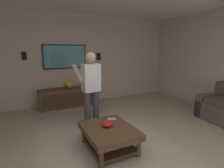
% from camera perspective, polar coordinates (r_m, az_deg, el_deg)
% --- Properties ---
extents(ground_plane, '(8.15, 8.15, 0.00)m').
position_cam_1_polar(ground_plane, '(3.01, 5.83, -23.40)').
color(ground_plane, tan).
extents(wall_back_tv, '(0.10, 6.94, 2.75)m').
position_cam_1_polar(wall_back_tv, '(5.70, -12.74, 7.64)').
color(wall_back_tv, '#BCA893').
rests_on(wall_back_tv, ground).
extents(area_rug, '(2.91, 2.30, 0.01)m').
position_cam_1_polar(area_rug, '(3.44, -2.46, -18.44)').
color(area_rug, tan).
rests_on(area_rug, ground).
extents(coffee_table, '(1.00, 0.80, 0.40)m').
position_cam_1_polar(coffee_table, '(3.14, -0.97, -15.49)').
color(coffee_table, '#513823').
rests_on(coffee_table, ground).
extents(media_console, '(0.45, 1.70, 0.55)m').
position_cam_1_polar(media_console, '(5.51, -13.64, -4.16)').
color(media_console, '#513823').
rests_on(media_console, ground).
extents(tv, '(0.05, 1.26, 0.71)m').
position_cam_1_polar(tv, '(5.56, -14.78, 8.43)').
color(tv, black).
extents(person_standing, '(0.57, 0.58, 1.64)m').
position_cam_1_polar(person_standing, '(3.80, -6.77, -0.62)').
color(person_standing, '#3F3F3F').
rests_on(person_standing, ground).
extents(bowl, '(0.20, 0.20, 0.09)m').
position_cam_1_polar(bowl, '(3.13, -1.49, -12.54)').
color(bowl, red).
rests_on(bowl, coffee_table).
extents(remote_white, '(0.11, 0.15, 0.02)m').
position_cam_1_polar(remote_white, '(3.42, -0.10, -11.08)').
color(remote_white, white).
rests_on(remote_white, coffee_table).
extents(vase_round, '(0.22, 0.22, 0.22)m').
position_cam_1_polar(vase_round, '(5.47, -13.45, -0.11)').
color(vase_round, gold).
rests_on(vase_round, media_console).
extents(wall_speaker_left, '(0.06, 0.12, 0.22)m').
position_cam_1_polar(wall_speaker_left, '(5.89, -4.28, 8.72)').
color(wall_speaker_left, black).
extents(wall_speaker_right, '(0.06, 0.12, 0.22)m').
position_cam_1_polar(wall_speaker_right, '(5.45, -26.25, 8.08)').
color(wall_speaker_right, black).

